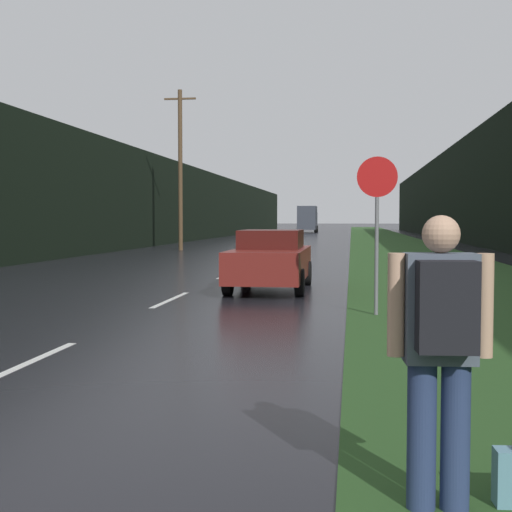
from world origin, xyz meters
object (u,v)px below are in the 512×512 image
Objects in this scene: stop_sign at (377,217)px; delivery_truck at (308,219)px; car_passing_near at (271,260)px; hitchhiker_with_backpack at (441,344)px.

delivery_truck reaches higher than stop_sign.
car_passing_near is 0.67× the size of delivery_truck.
stop_sign is at bearing 86.82° from hitchhiker_with_backpack.
delivery_truck is at bearing -87.17° from car_passing_near.
hitchhiker_with_backpack is 13.51m from car_passing_near.
car_passing_near is (-2.51, 13.27, -0.27)m from hitchhiker_with_backpack.
stop_sign is at bearing -85.62° from delivery_truck.
hitchhiker_with_backpack is at bearing -89.52° from stop_sign.
hitchhiker_with_backpack is at bearing -86.00° from delivery_truck.
car_passing_near is at bearing -87.17° from delivery_truck.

